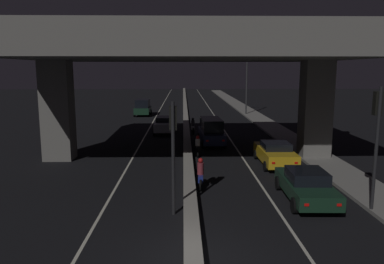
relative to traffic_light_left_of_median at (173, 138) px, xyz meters
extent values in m
plane|color=black|center=(0.69, -3.95, -3.15)|extent=(200.00, 200.00, 0.00)
cube|color=beige|center=(-2.99, 31.05, -3.15)|extent=(0.12, 126.00, 0.00)
cube|color=beige|center=(4.37, 31.05, -3.15)|extent=(0.12, 126.00, 0.00)
cube|color=gray|center=(0.69, 31.05, -2.96)|extent=(0.58, 126.00, 0.40)
cube|color=gray|center=(9.28, 24.05, -3.07)|extent=(2.44, 126.00, 0.16)
cube|color=slate|center=(-7.69, 9.55, 0.06)|extent=(1.83, 1.51, 6.43)
cube|color=slate|center=(9.07, 9.55, 0.06)|extent=(1.83, 1.51, 6.43)
cube|color=slate|center=(0.69, 9.55, 4.16)|extent=(20.63, 13.90, 1.77)
cube|color=#333335|center=(0.69, 9.55, 5.49)|extent=(20.63, 0.40, 0.90)
cylinder|color=black|center=(0.00, -0.11, -0.85)|extent=(0.14, 0.14, 4.62)
cube|color=black|center=(0.00, 0.07, 0.79)|extent=(0.30, 0.28, 0.95)
sphere|color=red|center=(0.00, 0.22, 1.08)|extent=(0.18, 0.18, 0.18)
sphere|color=black|center=(0.00, 0.22, 0.79)|extent=(0.18, 0.18, 0.18)
sphere|color=black|center=(0.00, 0.22, 0.49)|extent=(0.18, 0.18, 0.18)
cylinder|color=black|center=(8.16, -0.11, -0.56)|extent=(0.14, 0.14, 5.18)
cube|color=black|center=(8.16, 0.07, 1.35)|extent=(0.30, 0.28, 0.95)
sphere|color=red|center=(8.16, 0.22, 1.65)|extent=(0.18, 0.18, 0.18)
sphere|color=black|center=(8.16, 0.22, 1.35)|extent=(0.18, 0.18, 0.18)
sphere|color=black|center=(8.16, 0.22, 1.06)|extent=(0.18, 0.18, 0.18)
cylinder|color=#2D2D30|center=(8.48, 33.05, 1.23)|extent=(0.18, 0.18, 8.78)
cylinder|color=#2D2D30|center=(7.46, 33.05, 5.47)|extent=(2.03, 0.10, 0.10)
ellipsoid|color=#F2B759|center=(6.45, 33.05, 5.37)|extent=(0.56, 0.32, 0.24)
cube|color=black|center=(5.88, 1.37, -2.52)|extent=(1.95, 4.69, 0.60)
cube|color=black|center=(5.87, 1.26, -1.96)|extent=(1.64, 1.90, 0.51)
cylinder|color=black|center=(5.05, 2.93, -2.82)|extent=(0.22, 0.68, 0.68)
cylinder|color=black|center=(6.80, 2.87, -2.82)|extent=(0.22, 0.68, 0.68)
cylinder|color=black|center=(4.95, -0.13, -2.82)|extent=(0.22, 0.68, 0.68)
cylinder|color=black|center=(6.70, -0.18, -2.82)|extent=(0.22, 0.68, 0.68)
cube|color=red|center=(5.17, -0.93, -2.49)|extent=(0.18, 0.04, 0.11)
cube|color=red|center=(6.43, -0.97, -2.49)|extent=(0.18, 0.04, 0.11)
cube|color=gold|center=(6.06, 7.76, -2.49)|extent=(1.83, 4.58, 0.73)
cube|color=black|center=(6.06, 7.65, -1.91)|extent=(1.60, 1.83, 0.42)
cylinder|color=black|center=(5.17, 9.27, -2.85)|extent=(0.20, 0.60, 0.60)
cylinder|color=black|center=(6.95, 9.27, -2.85)|extent=(0.20, 0.60, 0.60)
cylinder|color=black|center=(5.17, 6.25, -2.85)|extent=(0.20, 0.60, 0.60)
cylinder|color=black|center=(6.94, 6.25, -2.85)|extent=(0.20, 0.60, 0.60)
cube|color=red|center=(5.42, 5.47, -2.45)|extent=(0.18, 0.03, 0.11)
cube|color=red|center=(6.69, 5.46, -2.45)|extent=(0.18, 0.03, 0.11)
cube|color=#141938|center=(2.61, 14.24, -2.45)|extent=(1.91, 4.80, 0.76)
cube|color=black|center=(2.60, 14.35, -1.60)|extent=(1.64, 3.47, 0.95)
cylinder|color=black|center=(1.71, 15.75, -2.83)|extent=(0.23, 0.65, 0.64)
cylinder|color=black|center=(3.35, 15.83, -2.83)|extent=(0.23, 0.65, 0.64)
cylinder|color=black|center=(1.86, 12.64, -2.83)|extent=(0.23, 0.65, 0.64)
cylinder|color=black|center=(3.50, 12.72, -2.83)|extent=(0.23, 0.65, 0.64)
cube|color=red|center=(2.14, 11.84, -2.42)|extent=(0.18, 0.04, 0.11)
cube|color=red|center=(3.31, 11.89, -2.42)|extent=(0.18, 0.04, 0.11)
cube|color=silver|center=(-1.34, 19.39, -2.44)|extent=(1.69, 3.97, 0.74)
cube|color=black|center=(-1.34, 19.59, -1.85)|extent=(1.49, 1.91, 0.43)
cylinder|color=black|center=(-0.52, 18.08, -2.81)|extent=(0.20, 0.70, 0.70)
cylinder|color=black|center=(-2.16, 18.09, -2.81)|extent=(0.20, 0.70, 0.70)
cylinder|color=black|center=(-0.51, 20.70, -2.81)|extent=(0.20, 0.70, 0.70)
cylinder|color=black|center=(-2.16, 20.70, -2.81)|extent=(0.20, 0.70, 0.70)
cube|color=white|center=(-0.74, 21.39, -2.55)|extent=(0.18, 0.03, 0.11)
cube|color=white|center=(-1.93, 21.39, -2.55)|extent=(0.18, 0.03, 0.11)
cube|color=black|center=(-4.73, 32.80, -2.45)|extent=(1.86, 3.94, 0.77)
cube|color=black|center=(-4.73, 32.70, -1.57)|extent=(1.64, 2.84, 0.99)
cylinder|color=black|center=(-3.83, 31.49, -2.84)|extent=(0.20, 0.63, 0.63)
cylinder|color=black|center=(-5.64, 31.50, -2.84)|extent=(0.20, 0.63, 0.63)
cylinder|color=black|center=(-3.82, 34.09, -2.84)|extent=(0.20, 0.63, 0.63)
cylinder|color=black|center=(-5.62, 34.10, -2.84)|extent=(0.20, 0.63, 0.63)
cube|color=white|center=(-4.07, 34.77, -2.57)|extent=(0.18, 0.03, 0.11)
cube|color=white|center=(-5.36, 34.77, -2.57)|extent=(0.18, 0.03, 0.11)
cylinder|color=black|center=(1.28, 4.04, -2.87)|extent=(0.10, 0.56, 0.56)
cylinder|color=black|center=(1.23, 2.83, -2.87)|extent=(0.12, 0.56, 0.56)
cube|color=navy|center=(1.26, 3.43, -2.65)|extent=(0.28, 0.92, 0.32)
cylinder|color=maroon|center=(1.26, 3.43, -2.19)|extent=(0.33, 0.33, 0.60)
sphere|color=#B21919|center=(1.26, 3.43, -1.77)|extent=(0.24, 0.24, 0.24)
cube|color=red|center=(1.23, 2.78, -2.65)|extent=(0.08, 0.03, 0.08)
cylinder|color=black|center=(1.41, 10.96, -2.86)|extent=(0.10, 0.60, 0.60)
cylinder|color=black|center=(1.37, 9.80, -2.86)|extent=(0.12, 0.60, 0.60)
cube|color=black|center=(1.39, 10.38, -2.64)|extent=(0.27, 0.89, 0.32)
cylinder|color=beige|center=(1.39, 10.38, -2.24)|extent=(0.33, 0.33, 0.48)
sphere|color=#B21919|center=(1.39, 10.38, -1.87)|extent=(0.24, 0.24, 0.24)
cube|color=red|center=(1.36, 9.75, -2.64)|extent=(0.08, 0.03, 0.08)
cylinder|color=black|center=(1.24, 19.85, -2.85)|extent=(0.12, 0.62, 0.61)
cylinder|color=black|center=(1.33, 18.65, -2.85)|extent=(0.14, 0.62, 0.61)
cube|color=silver|center=(1.29, 19.25, -2.63)|extent=(0.30, 0.93, 0.32)
cylinder|color=#3F3F44|center=(1.29, 19.25, -2.20)|extent=(0.34, 0.34, 0.53)
sphere|color=black|center=(1.29, 19.25, -1.81)|extent=(0.24, 0.24, 0.24)
cube|color=red|center=(1.33, 18.60, -2.63)|extent=(0.08, 0.04, 0.08)
camera|label=1|loc=(0.41, -14.61, 2.71)|focal=35.00mm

